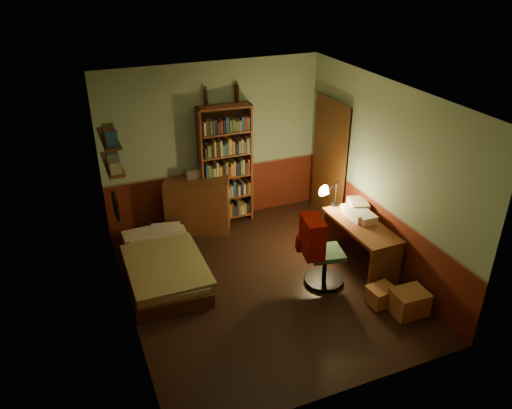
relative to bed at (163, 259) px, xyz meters
name	(u,v)px	position (x,y,z in m)	size (l,w,h in m)	color
floor	(263,285)	(1.19, -0.72, -0.28)	(3.50, 4.00, 0.02)	black
ceiling	(265,94)	(1.19, -0.72, 2.34)	(3.50, 4.00, 0.02)	silver
wall_back	(213,145)	(1.19, 1.29, 1.03)	(3.50, 0.02, 2.60)	gray
wall_left	(119,226)	(-0.57, -0.72, 1.03)	(0.02, 4.00, 2.60)	gray
wall_right	(383,177)	(2.95, -0.72, 1.03)	(0.02, 4.00, 2.60)	gray
wall_front	(351,291)	(1.19, -2.73, 1.03)	(3.50, 0.02, 2.60)	gray
doorway	(331,163)	(2.91, 0.58, 0.73)	(0.06, 0.90, 2.00)	black
door_trim	(329,163)	(2.88, 0.58, 0.73)	(0.02, 0.98, 2.08)	#3E210D
bed	(163,259)	(0.00, 0.00, 0.00)	(0.96, 1.80, 0.53)	olive
dresser	(198,205)	(0.82, 1.05, 0.17)	(0.99, 0.49, 0.88)	brown
mini_stereo	(194,172)	(0.82, 1.17, 0.68)	(0.27, 0.20, 0.14)	#B2B2B7
bookshelf	(226,166)	(1.34, 1.13, 0.71)	(0.84, 0.26, 1.96)	brown
bottle_left	(206,98)	(1.09, 1.24, 1.81)	(0.06, 0.06, 0.23)	black
bottle_right	(237,94)	(1.58, 1.24, 1.83)	(0.07, 0.07, 0.26)	black
desk	(359,245)	(2.63, -0.81, 0.07)	(0.52, 1.26, 0.68)	brown
paper_stack	(358,205)	(2.81, -0.42, 0.48)	(0.25, 0.34, 0.14)	silver
desk_lamp	(336,185)	(2.57, -0.17, 0.74)	(0.20, 0.20, 0.65)	black
office_chair	(326,251)	(1.97, -0.99, 0.24)	(0.51, 0.45, 1.02)	#325D3D
red_jacket	(311,197)	(1.78, -0.87, 1.01)	(0.24, 0.44, 0.52)	#A41005
wall_shelf_lower	(112,164)	(-0.45, 0.38, 1.33)	(0.20, 0.90, 0.03)	brown
wall_shelf_upper	(109,138)	(-0.45, 0.38, 1.68)	(0.20, 0.90, 0.03)	brown
framed_picture	(115,206)	(-0.53, -0.12, 0.98)	(0.04, 0.32, 0.26)	black
cardboard_box_a	(409,302)	(2.63, -1.94, -0.11)	(0.42, 0.34, 0.32)	#A66D3D
cardboard_box_b	(381,295)	(2.43, -1.65, -0.15)	(0.33, 0.28, 0.24)	#A66D3D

